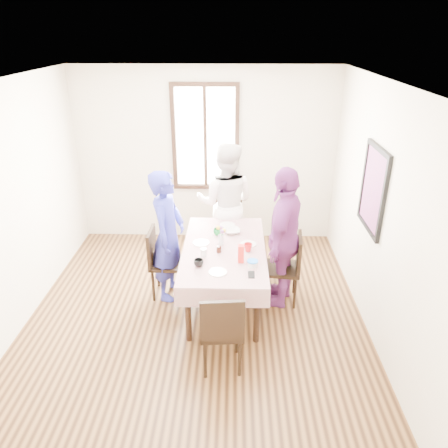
{
  "coord_description": "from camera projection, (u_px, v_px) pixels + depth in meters",
  "views": [
    {
      "loc": [
        0.44,
        -4.18,
        3.18
      ],
      "look_at": [
        0.33,
        0.32,
        1.1
      ],
      "focal_mm": 34.33,
      "sensor_mm": 36.0,
      "label": 1
    }
  ],
  "objects": [
    {
      "name": "jam_jar",
      "position": [
        219.0,
        249.0,
        5.02
      ],
      "size": [
        0.06,
        0.06,
        0.08
      ],
      "primitive_type": "cylinder",
      "color": "black",
      "rests_on": "tablecloth"
    },
    {
      "name": "chair_near",
      "position": [
        221.0,
        328.0,
        4.25
      ],
      "size": [
        0.45,
        0.45,
        0.91
      ],
      "primitive_type": "cube",
      "rotation": [
        0.0,
        0.0,
        0.09
      ],
      "color": "black",
      "rests_on": "ground"
    },
    {
      "name": "art_poster",
      "position": [
        374.0,
        189.0,
        4.71
      ],
      "size": [
        0.04,
        0.76,
        0.96
      ],
      "primitive_type": "cube",
      "color": "red",
      "rests_on": "right_wall"
    },
    {
      "name": "juice_carton",
      "position": [
        241.0,
        254.0,
        4.79
      ],
      "size": [
        0.07,
        0.07,
        0.21
      ],
      "primitive_type": "cube",
      "color": "red",
      "rests_on": "tablecloth"
    },
    {
      "name": "chair_far",
      "position": [
        226.0,
        230.0,
        6.3
      ],
      "size": [
        0.47,
        0.47,
        0.91
      ],
      "primitive_type": "cube",
      "rotation": [
        0.0,
        0.0,
        3.01
      ],
      "color": "black",
      "rests_on": "ground"
    },
    {
      "name": "person_right",
      "position": [
        283.0,
        237.0,
        5.12
      ],
      "size": [
        0.76,
        1.12,
        1.77
      ],
      "primitive_type": "imported",
      "rotation": [
        0.0,
        0.0,
        -1.92
      ],
      "color": "#792F77",
      "rests_on": "ground"
    },
    {
      "name": "mug_green",
      "position": [
        218.0,
        232.0,
        5.44
      ],
      "size": [
        0.12,
        0.12,
        0.09
      ],
      "primitive_type": "imported",
      "rotation": [
        0.0,
        0.0,
        0.05
      ],
      "color": "#0C7226",
      "rests_on": "tablecloth"
    },
    {
      "name": "chair_left",
      "position": [
        168.0,
        263.0,
        5.43
      ],
      "size": [
        0.42,
        0.42,
        0.91
      ],
      "primitive_type": "cube",
      "rotation": [
        0.0,
        0.0,
        -1.58
      ],
      "color": "black",
      "rests_on": "ground"
    },
    {
      "name": "window_pane",
      "position": [
        205.0,
        138.0,
        6.47
      ],
      "size": [
        0.9,
        0.02,
        1.5
      ],
      "primitive_type": "cube",
      "color": "white",
      "rests_on": "back_wall"
    },
    {
      "name": "mug_black",
      "position": [
        199.0,
        263.0,
        4.73
      ],
      "size": [
        0.13,
        0.13,
        0.08
      ],
      "primitive_type": "imported",
      "rotation": [
        0.0,
        0.0,
        0.24
      ],
      "color": "black",
      "rests_on": "tablecloth"
    },
    {
      "name": "plate_far",
      "position": [
        227.0,
        225.0,
        5.72
      ],
      "size": [
        0.2,
        0.2,
        0.01
      ],
      "primitive_type": "cylinder",
      "color": "white",
      "rests_on": "tablecloth"
    },
    {
      "name": "chair_right",
      "position": [
        282.0,
        268.0,
        5.3
      ],
      "size": [
        0.46,
        0.46,
        0.91
      ],
      "primitive_type": "cube",
      "rotation": [
        0.0,
        0.0,
        1.46
      ],
      "color": "black",
      "rests_on": "ground"
    },
    {
      "name": "plate_right",
      "position": [
        248.0,
        244.0,
        5.22
      ],
      "size": [
        0.2,
        0.2,
        0.01
      ],
      "primitive_type": "cylinder",
      "color": "white",
      "rests_on": "tablecloth"
    },
    {
      "name": "person_left",
      "position": [
        168.0,
        236.0,
        5.27
      ],
      "size": [
        0.51,
        0.67,
        1.67
      ],
      "primitive_type": "imported",
      "rotation": [
        0.0,
        0.0,
        1.39
      ],
      "color": "#2B2E9C",
      "rests_on": "ground"
    },
    {
      "name": "right_wall",
      "position": [
        381.0,
        217.0,
        4.52
      ],
      "size": [
        0.0,
        4.5,
        4.5
      ],
      "primitive_type": "plane",
      "rotation": [
        1.57,
        0.0,
        -1.57
      ],
      "color": "beige",
      "rests_on": "ground"
    },
    {
      "name": "butter_lid",
      "position": [
        253.0,
        261.0,
        4.73
      ],
      "size": [
        0.12,
        0.12,
        0.01
      ],
      "primitive_type": "cylinder",
      "color": "blue",
      "rests_on": "butter_tub"
    },
    {
      "name": "ground",
      "position": [
        196.0,
        318.0,
        5.14
      ],
      "size": [
        4.5,
        4.5,
        0.0
      ],
      "primitive_type": "plane",
      "color": "black",
      "rests_on": "ground"
    },
    {
      "name": "plate_left",
      "position": [
        201.0,
        243.0,
        5.25
      ],
      "size": [
        0.2,
        0.2,
        0.01
      ],
      "primitive_type": "cylinder",
      "color": "white",
      "rests_on": "tablecloth"
    },
    {
      "name": "serving_bowl",
      "position": [
        232.0,
        231.0,
        5.5
      ],
      "size": [
        0.24,
        0.24,
        0.05
      ],
      "primitive_type": "imported",
      "rotation": [
        0.0,
        0.0,
        0.16
      ],
      "color": "white",
      "rests_on": "tablecloth"
    },
    {
      "name": "flower_vase",
      "position": [
        221.0,
        240.0,
        5.19
      ],
      "size": [
        0.07,
        0.07,
        0.13
      ],
      "primitive_type": "cylinder",
      "color": "silver",
      "rests_on": "tablecloth"
    },
    {
      "name": "butter_tub",
      "position": [
        252.0,
        264.0,
        4.74
      ],
      "size": [
        0.11,
        0.11,
        0.06
      ],
      "primitive_type": "cylinder",
      "color": "white",
      "rests_on": "tablecloth"
    },
    {
      "name": "smartphone",
      "position": [
        251.0,
        275.0,
        4.58
      ],
      "size": [
        0.07,
        0.14,
        0.01
      ],
      "primitive_type": "cube",
      "color": "black",
      "rests_on": "tablecloth"
    },
    {
      "name": "tablecloth",
      "position": [
        224.0,
        248.0,
        5.15
      ],
      "size": [
        0.98,
        1.76,
        0.01
      ],
      "primitive_type": "cube",
      "color": "#5D0A18",
      "rests_on": "dining_table"
    },
    {
      "name": "window_frame",
      "position": [
        205.0,
        138.0,
        6.47
      ],
      "size": [
        1.02,
        0.06,
        1.62
      ],
      "primitive_type": "cube",
      "color": "black",
      "rests_on": "back_wall"
    },
    {
      "name": "plate_near",
      "position": [
        218.0,
        272.0,
        4.62
      ],
      "size": [
        0.2,
        0.2,
        0.01
      ],
      "primitive_type": "cylinder",
      "color": "white",
      "rests_on": "tablecloth"
    },
    {
      "name": "drinking_glass",
      "position": [
        204.0,
        253.0,
        4.93
      ],
      "size": [
        0.07,
        0.07,
        0.1
      ],
      "primitive_type": "cylinder",
      "color": "silver",
      "rests_on": "tablecloth"
    },
    {
      "name": "person_far",
      "position": [
        226.0,
        204.0,
        6.1
      ],
      "size": [
        0.94,
        0.78,
        1.77
      ],
      "primitive_type": "imported",
      "rotation": [
        0.0,
        0.0,
        3.01
      ],
      "color": "white",
      "rests_on": "ground"
    },
    {
      "name": "flower_bunch",
      "position": [
        221.0,
        231.0,
        5.14
      ],
      "size": [
        0.09,
        0.09,
        0.1
      ],
      "primitive_type": null,
      "color": "yellow",
      "rests_on": "flower_vase"
    },
    {
      "name": "dining_table",
      "position": [
        224.0,
        275.0,
        5.31
      ],
      "size": [
        0.86,
        1.64,
        0.75
      ],
      "primitive_type": "cube",
      "color": "black",
      "rests_on": "ground"
    },
    {
      "name": "mug_flag",
      "position": [
        248.0,
        247.0,
        5.05
      ],
      "size": [
        0.11,
        0.11,
        0.1
      ],
      "primitive_type": "imported",
      "rotation": [
        0.0,
        0.0,
        0.13
      ],
      "color": "red",
      "rests_on": "tablecloth"
    },
    {
      "name": "back_wall",
      "position": [
        206.0,
        157.0,
        6.61
      ],
      "size": [
        4.0,
        0.0,
        4.0
      ],
      "primitive_type": "plane",
      "rotation": [
        1.57,
        0.0,
        0.0
      ],
      "color": "beige",
      "rests_on": "ground"
    }
  ]
}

